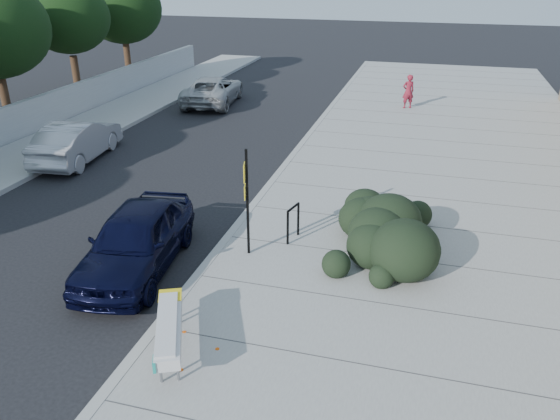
{
  "coord_description": "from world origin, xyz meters",
  "views": [
    {
      "loc": [
        4.68,
        -9.76,
        6.67
      ],
      "look_at": [
        1.36,
        2.15,
        1.0
      ],
      "focal_mm": 35.0,
      "sensor_mm": 36.0,
      "label": 1
    }
  ],
  "objects": [
    {
      "name": "curb_near",
      "position": [
        0.0,
        5.0,
        0.08
      ],
      "size": [
        0.22,
        50.0,
        0.17
      ],
      "primitive_type": "cube",
      "color": "#9E9E99",
      "rests_on": "ground"
    },
    {
      "name": "hedge",
      "position": [
        3.88,
        2.5,
        0.86
      ],
      "size": [
        2.49,
        4.04,
        1.42
      ],
      "primitive_type": "ellipsoid",
      "rotation": [
        0.0,
        0.0,
        0.16
      ],
      "color": "black",
      "rests_on": "sidewalk_near"
    },
    {
      "name": "bike_rack",
      "position": [
        1.67,
        2.29,
        0.71
      ],
      "size": [
        0.19,
        0.62,
        0.93
      ],
      "rotation": [
        0.0,
        0.0,
        -0.23
      ],
      "color": "black",
      "rests_on": "sidewalk_near"
    },
    {
      "name": "sign_post",
      "position": [
        0.78,
        1.31,
        1.66
      ],
      "size": [
        0.14,
        0.3,
        2.66
      ],
      "rotation": [
        0.0,
        0.0,
        0.26
      ],
      "color": "black",
      "rests_on": "sidewalk_near"
    },
    {
      "name": "wagon_silver",
      "position": [
        -7.5,
        6.55,
        0.72
      ],
      "size": [
        2.05,
        4.55,
        1.45
      ],
      "primitive_type": "imported",
      "rotation": [
        0.0,
        0.0,
        3.26
      ],
      "color": "#AAABAF",
      "rests_on": "ground"
    },
    {
      "name": "curb_far",
      "position": [
        -8.0,
        5.0,
        0.08
      ],
      "size": [
        0.22,
        50.0,
        0.17
      ],
      "primitive_type": "cube",
      "color": "#9E9E99",
      "rests_on": "ground"
    },
    {
      "name": "tree_far_e",
      "position": [
        -12.5,
        14.0,
        4.18
      ],
      "size": [
        4.0,
        4.0,
        5.9
      ],
      "color": "#332114",
      "rests_on": "ground"
    },
    {
      "name": "ground",
      "position": [
        0.0,
        0.0,
        0.0
      ],
      "size": [
        120.0,
        120.0,
        0.0
      ],
      "primitive_type": "plane",
      "color": "black",
      "rests_on": "ground"
    },
    {
      "name": "pedestrian",
      "position": [
        3.6,
        17.05,
        0.95
      ],
      "size": [
        0.69,
        0.6,
        1.6
      ],
      "primitive_type": "imported",
      "rotation": [
        0.0,
        0.0,
        3.6
      ],
      "color": "maroon",
      "rests_on": "sidewalk_near"
    },
    {
      "name": "sidewalk_near",
      "position": [
        5.6,
        5.0,
        0.07
      ],
      "size": [
        11.2,
        50.0,
        0.15
      ],
      "primitive_type": "cube",
      "color": "gray",
      "rests_on": "ground"
    },
    {
      "name": "bench",
      "position": [
        0.6,
        -2.55,
        0.66
      ],
      "size": [
        1.27,
        2.16,
        0.65
      ],
      "rotation": [
        0.0,
        0.0,
        0.42
      ],
      "color": "gray",
      "rests_on": "sidewalk_near"
    },
    {
      "name": "sedan_navy",
      "position": [
        -1.57,
        0.17,
        0.75
      ],
      "size": [
        2.33,
        4.61,
        1.51
      ],
      "primitive_type": "imported",
      "rotation": [
        0.0,
        0.0,
        0.13
      ],
      "color": "black",
      "rests_on": "ground"
    },
    {
      "name": "tree_far_f",
      "position": [
        -12.5,
        19.0,
        4.19
      ],
      "size": [
        4.4,
        4.4,
        6.07
      ],
      "color": "#332114",
      "rests_on": "ground"
    },
    {
      "name": "suv_silver",
      "position": [
        -6.0,
        15.89,
        0.69
      ],
      "size": [
        2.92,
        5.25,
        1.39
      ],
      "primitive_type": "imported",
      "rotation": [
        0.0,
        0.0,
        3.27
      ],
      "color": "#A4A8AA",
      "rests_on": "ground"
    },
    {
      "name": "sidewalk_far",
      "position": [
        -9.5,
        5.0,
        0.07
      ],
      "size": [
        3.0,
        50.0,
        0.15
      ],
      "primitive_type": "cube",
      "color": "gray",
      "rests_on": "ground"
    }
  ]
}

